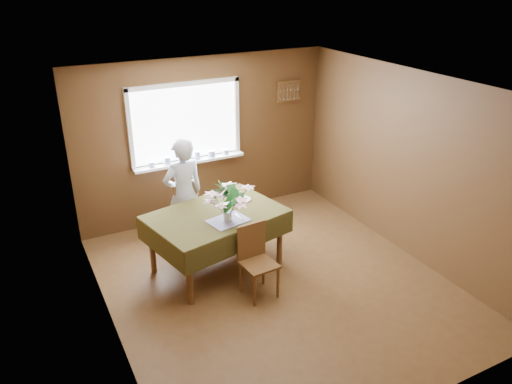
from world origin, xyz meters
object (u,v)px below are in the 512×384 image
chair_far (183,208)px  chair_near (256,257)px  flower_bouquet (227,199)px  seated_woman (184,194)px  dining_table (216,220)px

chair_far → chair_near: chair_far is taller
chair_far → flower_bouquet: flower_bouquet is taller
chair_near → seated_woman: 1.53m
dining_table → flower_bouquet: 0.47m
chair_near → chair_far: bearing=98.0°
chair_far → seated_woman: (-0.02, -0.14, 0.28)m
dining_table → chair_far: bearing=86.6°
dining_table → flower_bouquet: (0.05, -0.25, 0.39)m
dining_table → seated_woman: 0.77m
dining_table → chair_far: size_ratio=1.94×
dining_table → chair_near: chair_near is taller
seated_woman → flower_bouquet: 1.06m
dining_table → chair_near: bearing=-86.4°
chair_near → flower_bouquet: 0.77m
chair_far → chair_near: bearing=86.3°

